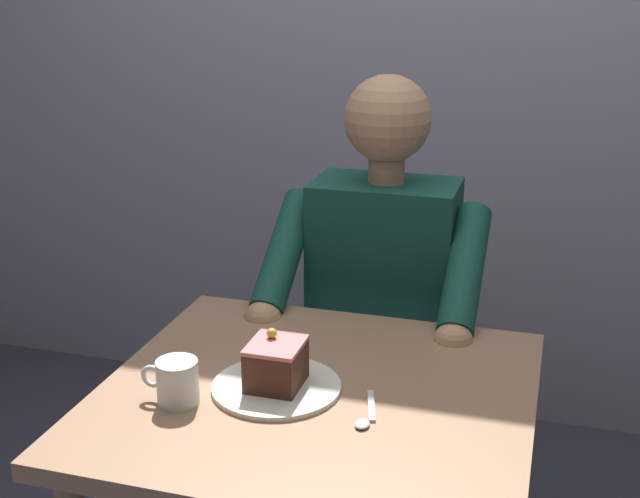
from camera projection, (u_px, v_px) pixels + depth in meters
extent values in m
cube|color=#946E51|center=(316.00, 398.00, 1.61)|extent=(0.82, 0.76, 0.04)
cylinder|color=#957655|center=(501.00, 496.00, 1.93)|extent=(0.05, 0.05, 0.74)
cylinder|color=#957655|center=(221.00, 449.00, 2.12)|extent=(0.05, 0.05, 0.74)
cube|color=#837F58|center=(382.00, 389.00, 2.28)|extent=(0.42, 0.42, 0.04)
cube|color=#837F58|center=(399.00, 281.00, 2.37)|extent=(0.38, 0.04, 0.45)
cylinder|color=#837F58|center=(299.00, 485.00, 2.23)|extent=(0.04, 0.04, 0.44)
cylinder|color=#837F58|center=(453.00, 436.00, 2.46)|extent=(0.04, 0.04, 0.44)
cylinder|color=#837F58|center=(335.00, 418.00, 2.56)|extent=(0.04, 0.04, 0.44)
cube|color=#14483E|center=(383.00, 288.00, 2.16)|extent=(0.36, 0.22, 0.56)
sphere|color=tan|center=(388.00, 119.00, 2.02)|extent=(0.21, 0.21, 0.21)
cylinder|color=tan|center=(386.00, 170.00, 2.06)|extent=(0.09, 0.09, 0.06)
cylinder|color=#14483E|center=(465.00, 270.00, 1.93)|extent=(0.08, 0.33, 0.26)
sphere|color=tan|center=(453.00, 343.00, 1.82)|extent=(0.09, 0.09, 0.09)
cylinder|color=#14483E|center=(284.00, 252.00, 2.05)|extent=(0.08, 0.33, 0.26)
sphere|color=tan|center=(263.00, 320.00, 1.94)|extent=(0.09, 0.09, 0.09)
cylinder|color=#233438|center=(405.00, 420.00, 2.12)|extent=(0.13, 0.38, 0.14)
cylinder|color=#233438|center=(337.00, 410.00, 2.17)|extent=(0.13, 0.38, 0.14)
cylinder|color=silver|center=(276.00, 387.00, 1.61)|extent=(0.25, 0.25, 0.01)
cube|color=#452419|center=(276.00, 366.00, 1.59)|extent=(0.10, 0.11, 0.08)
cube|color=#D86E6F|center=(276.00, 345.00, 1.58)|extent=(0.10, 0.11, 0.01)
sphere|color=gold|center=(271.00, 334.00, 1.59)|extent=(0.02, 0.02, 0.02)
cylinder|color=silver|center=(178.00, 382.00, 1.55)|extent=(0.08, 0.08, 0.08)
torus|color=silver|center=(152.00, 376.00, 1.56)|extent=(0.05, 0.01, 0.05)
cylinder|color=black|center=(177.00, 364.00, 1.53)|extent=(0.07, 0.07, 0.01)
cube|color=silver|center=(371.00, 406.00, 1.54)|extent=(0.04, 0.11, 0.01)
ellipsoid|color=silver|center=(362.00, 424.00, 1.48)|extent=(0.03, 0.04, 0.01)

